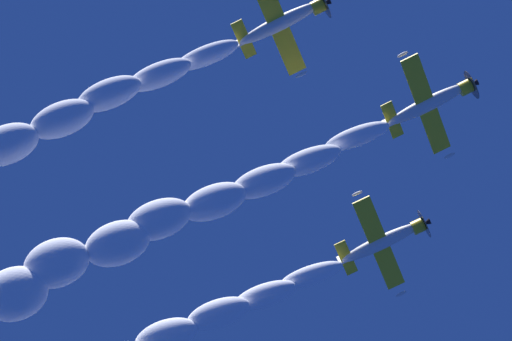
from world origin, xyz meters
TOP-DOWN VIEW (x-y plane):
  - airplane_lead at (4.59, -5.30)m, footprint 8.20×7.62m
  - airplane_left_wingman at (-1.00, -15.09)m, footprint 8.26×7.64m
  - airplane_right_wingman at (16.62, -9.28)m, footprint 8.23×7.61m
  - smoke_trail_lead at (14.46, -31.18)m, footprint 16.33×35.51m

SIDE VIEW (x-z plane):
  - smoke_trail_lead at x=14.46m, z-range 78.28..86.82m
  - airplane_left_wingman at x=-1.00m, z-range 84.70..88.05m
  - airplane_lead at x=4.59m, z-range 84.86..88.53m
  - airplane_right_wingman at x=16.62m, z-range 85.51..89.21m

